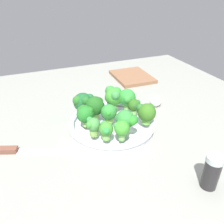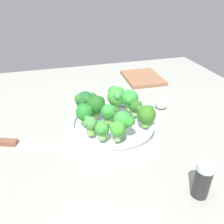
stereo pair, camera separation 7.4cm
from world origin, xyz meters
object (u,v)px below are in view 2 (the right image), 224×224
(broccoli_floret_4, at_px, (102,129))
(pepper_shaker, at_px, (202,180))
(broccoli_floret_3, at_px, (96,105))
(broccoli_floret_8, at_px, (90,124))
(broccoli_floret_2, at_px, (116,96))
(broccoli_floret_10, at_px, (84,111))
(knife, at_px, (17,143))
(broccoli_floret_6, at_px, (146,114))
(broccoli_floret_0, at_px, (130,98))
(broccoli_floret_5, at_px, (136,106))
(broccoli_floret_7, at_px, (85,101))
(garlic_bulb, at_px, (161,103))
(broccoli_floret_1, at_px, (125,121))
(broccoli_floret_11, at_px, (117,129))
(broccoli_floret_9, at_px, (109,112))
(bowl, at_px, (112,124))
(cutting_board, at_px, (143,78))

(broccoli_floret_4, bearing_deg, pepper_shaker, -142.25)
(broccoli_floret_3, bearing_deg, broccoli_floret_8, 157.02)
(broccoli_floret_2, xyz_separation_m, broccoli_floret_3, (-0.03, 0.08, -0.01))
(broccoli_floret_2, xyz_separation_m, pepper_shaker, (-0.39, -0.09, -0.04))
(broccoli_floret_10, bearing_deg, knife, 94.87)
(broccoli_floret_6, bearing_deg, broccoli_floret_0, 8.14)
(broccoli_floret_5, xyz_separation_m, broccoli_floret_8, (-0.07, 0.17, 0.00))
(pepper_shaker, bearing_deg, knife, 53.84)
(broccoli_floret_5, height_order, broccoli_floret_6, broccoli_floret_6)
(broccoli_floret_7, xyz_separation_m, garlic_bulb, (0.00, -0.29, -0.05))
(broccoli_floret_6, relative_size, knife, 0.26)
(broccoli_floret_1, xyz_separation_m, broccoli_floret_8, (0.02, 0.10, -0.01))
(broccoli_floret_8, height_order, broccoli_floret_11, broccoli_floret_11)
(broccoli_floret_6, xyz_separation_m, broccoli_floret_9, (0.05, 0.11, -0.00))
(broccoli_floret_8, bearing_deg, broccoli_floret_6, -89.98)
(broccoli_floret_0, relative_size, broccoli_floret_5, 1.40)
(broccoli_floret_6, xyz_separation_m, pepper_shaker, (-0.26, -0.03, -0.03))
(broccoli_floret_1, height_order, broccoli_floret_4, broccoli_floret_1)
(broccoli_floret_8, bearing_deg, broccoli_floret_11, -126.58)
(broccoli_floret_3, xyz_separation_m, broccoli_floret_6, (-0.09, -0.14, -0.00))
(bowl, bearing_deg, pepper_shaker, -158.89)
(broccoli_floret_10, xyz_separation_m, cutting_board, (0.37, -0.35, -0.07))
(bowl, distance_m, garlic_bulb, 0.23)
(broccoli_floret_0, distance_m, broccoli_floret_5, 0.04)
(broccoli_floret_9, distance_m, cutting_board, 0.47)
(broccoli_floret_5, height_order, knife, broccoli_floret_5)
(knife, height_order, pepper_shaker, pepper_shaker)
(broccoli_floret_11, height_order, cutting_board, broccoli_floret_11)
(bowl, bearing_deg, broccoli_floret_6, -120.45)
(knife, bearing_deg, broccoli_floret_3, -79.53)
(broccoli_floret_4, height_order, broccoli_floret_6, broccoli_floret_6)
(broccoli_floret_8, xyz_separation_m, garlic_bulb, (0.14, -0.30, -0.04))
(broccoli_floret_7, height_order, broccoli_floret_9, broccoli_floret_7)
(broccoli_floret_8, height_order, cutting_board, broccoli_floret_8)
(broccoli_floret_0, xyz_separation_m, broccoli_floret_1, (-0.13, 0.06, -0.00))
(broccoli_floret_7, xyz_separation_m, broccoli_floret_11, (-0.19, -0.06, -0.00))
(broccoli_floret_0, height_order, broccoli_floret_6, broccoli_floret_0)
(broccoli_floret_3, relative_size, broccoli_floret_5, 1.43)
(bowl, xyz_separation_m, pepper_shaker, (-0.32, -0.12, 0.03))
(broccoli_floret_10, bearing_deg, broccoli_floret_5, -89.11)
(broccoli_floret_10, bearing_deg, pepper_shaker, -147.27)
(cutting_board, height_order, pepper_shaker, pepper_shaker)
(broccoli_floret_10, bearing_deg, broccoli_floret_6, -109.83)
(cutting_board, bearing_deg, bowl, 145.18)
(broccoli_floret_7, distance_m, garlic_bulb, 0.29)
(broccoli_floret_9, bearing_deg, broccoli_floret_11, 178.58)
(bowl, distance_m, broccoli_floret_2, 0.10)
(broccoli_floret_2, xyz_separation_m, broccoli_floret_4, (-0.16, 0.09, -0.02))
(bowl, relative_size, knife, 1.10)
(bowl, bearing_deg, broccoli_floret_2, -26.13)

